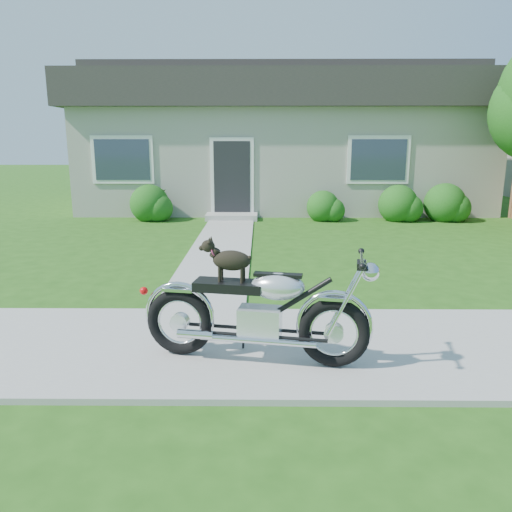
# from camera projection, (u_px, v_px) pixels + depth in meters

# --- Properties ---
(ground) EXTENTS (80.00, 80.00, 0.00)m
(ground) POSITION_uv_depth(u_px,v_px,m) (328.00, 347.00, 5.23)
(ground) COLOR #235114
(ground) RESTS_ON ground
(sidewalk) EXTENTS (24.00, 2.20, 0.04)m
(sidewalk) POSITION_uv_depth(u_px,v_px,m) (328.00, 345.00, 5.22)
(sidewalk) COLOR #9E9B93
(sidewalk) RESTS_ON ground
(walkway) EXTENTS (1.20, 8.00, 0.03)m
(walkway) POSITION_uv_depth(u_px,v_px,m) (222.00, 247.00, 10.11)
(walkway) COLOR #9E9B93
(walkway) RESTS_ON ground
(house) EXTENTS (12.60, 7.03, 4.50)m
(house) POSITION_uv_depth(u_px,v_px,m) (282.00, 139.00, 16.42)
(house) COLOR #A7A497
(house) RESTS_ON ground
(shrub_row) EXTENTS (9.01, 1.09, 1.09)m
(shrub_row) POSITION_uv_depth(u_px,v_px,m) (333.00, 204.00, 13.40)
(shrub_row) COLOR #1D5616
(shrub_row) RESTS_ON ground
(potted_plant_left) EXTENTS (1.01, 1.00, 0.85)m
(potted_plant_left) POSITION_uv_depth(u_px,v_px,m) (152.00, 205.00, 13.49)
(potted_plant_left) COLOR #255D18
(potted_plant_left) RESTS_ON ground
(potted_plant_right) EXTENTS (0.57, 0.57, 0.73)m
(potted_plant_right) POSITION_uv_depth(u_px,v_px,m) (318.00, 207.00, 13.47)
(potted_plant_right) COLOR #396C1D
(potted_plant_right) RESTS_ON ground
(motorcycle_with_dog) EXTENTS (2.21, 0.72, 1.17)m
(motorcycle_with_dog) POSITION_uv_depth(u_px,v_px,m) (259.00, 310.00, 4.71)
(motorcycle_with_dog) COLOR black
(motorcycle_with_dog) RESTS_ON sidewalk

